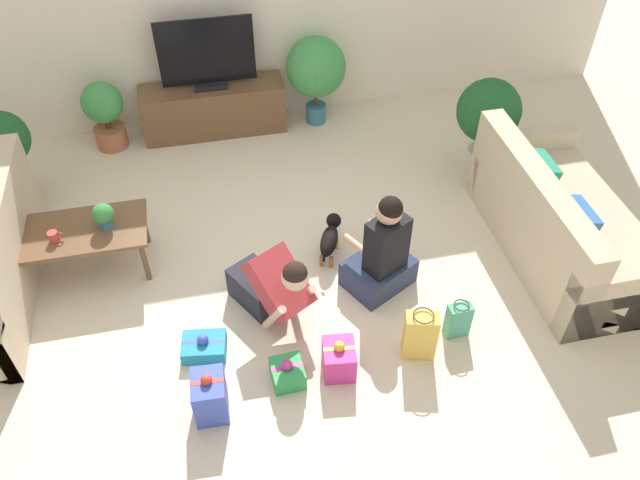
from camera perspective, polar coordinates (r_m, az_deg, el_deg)
ground_plane at (r=5.19m, az=-3.63°, el=-4.00°), size 16.00×16.00×0.00m
wall_back at (r=6.61m, az=-8.25°, el=20.93°), size 8.40×0.06×2.60m
sofa_right at (r=5.61m, az=21.10°, el=1.38°), size 0.94×1.90×0.88m
coffee_table at (r=5.38m, az=-21.05°, el=0.49°), size 1.06×0.57×0.44m
tv_console at (r=6.83m, az=-9.66°, el=11.73°), size 1.48×0.41×0.53m
tv at (r=6.53m, az=-10.29°, el=16.11°), size 0.95×0.20×0.72m
potted_plant_corner_right at (r=6.25m, az=15.13°, el=11.12°), size 0.61×0.61×0.93m
potted_plant_back_left at (r=6.77m, az=-19.12°, el=11.07°), size 0.41×0.41×0.72m
potted_plant_back_right at (r=6.70m, az=-0.38°, el=15.40°), size 0.63×0.63×0.97m
potted_plant_corner_left at (r=6.37m, az=-27.02°, el=7.85°), size 0.51×0.51×0.87m
person_kneeling at (r=4.72m, az=-4.40°, el=-4.15°), size 0.65×0.82×0.78m
person_sitting at (r=4.94m, az=5.72°, el=-1.30°), size 0.65×0.61×0.95m
dog at (r=5.29m, az=0.93°, el=0.31°), size 0.29×0.51×0.29m
gift_box_a at (r=4.39m, az=-10.03°, el=-13.86°), size 0.23×0.28×0.41m
gift_box_b at (r=4.55m, az=1.74°, el=-10.80°), size 0.26×0.28×0.32m
gift_box_c at (r=4.78m, az=-10.55°, el=-9.54°), size 0.35×0.29×0.19m
gift_box_d at (r=4.55m, az=-2.98°, el=-12.03°), size 0.24×0.25×0.22m
gift_bag_a at (r=4.84m, az=12.52°, el=-7.14°), size 0.19×0.13×0.33m
gift_bag_b at (r=4.63m, az=9.14°, el=-8.60°), size 0.27×0.19×0.45m
mug at (r=5.29m, az=-23.16°, el=0.29°), size 0.12×0.08×0.09m
tabletop_plant at (r=5.23m, az=-19.20°, el=2.16°), size 0.17×0.17×0.22m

